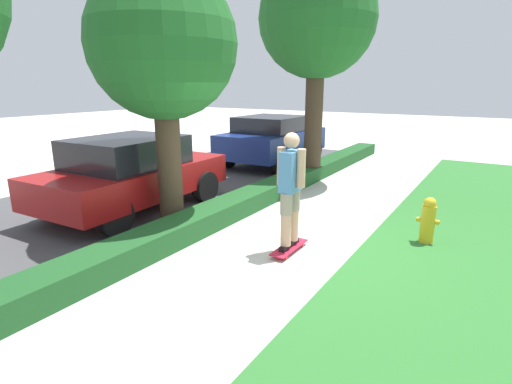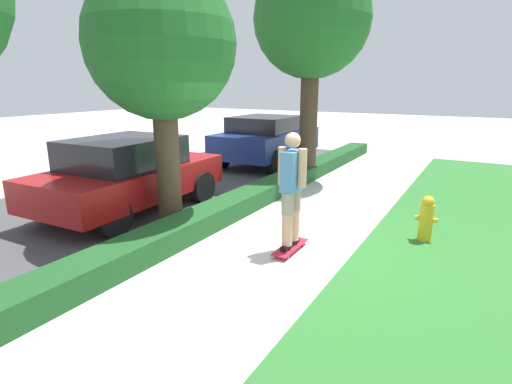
# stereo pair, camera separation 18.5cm
# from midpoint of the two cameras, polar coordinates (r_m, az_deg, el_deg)

# --- Properties ---
(ground_plane) EXTENTS (60.00, 60.00, 0.00)m
(ground_plane) POSITION_cam_midpoint_polar(r_m,az_deg,el_deg) (6.55, 4.42, -7.07)
(ground_plane) COLOR beige
(grass_lawn_strip) EXTENTS (18.49, 4.00, 0.01)m
(grass_lawn_strip) POSITION_cam_midpoint_polar(r_m,az_deg,el_deg) (6.02, 31.62, -11.45)
(grass_lawn_strip) COLOR #2D702D
(grass_lawn_strip) RESTS_ON ground_plane
(street_asphalt) EXTENTS (18.49, 5.00, 0.01)m
(street_asphalt) POSITION_cam_midpoint_polar(r_m,az_deg,el_deg) (9.08, -20.16, -1.58)
(street_asphalt) COLOR #474749
(street_asphalt) RESTS_ON ground_plane
(hedge_row) EXTENTS (18.49, 0.60, 0.36)m
(hedge_row) POSITION_cam_midpoint_polar(r_m,az_deg,el_deg) (7.28, -6.97, -3.33)
(hedge_row) COLOR #1E5123
(hedge_row) RESTS_ON ground_plane
(skateboard) EXTENTS (0.83, 0.24, 0.08)m
(skateboard) POSITION_cam_midpoint_polar(r_m,az_deg,el_deg) (6.16, 4.04, -7.87)
(skateboard) COLOR red
(skateboard) RESTS_ON ground_plane
(skater_person) EXTENTS (0.51, 0.45, 1.73)m
(skater_person) POSITION_cam_midpoint_polar(r_m,az_deg,el_deg) (5.86, 4.21, 0.63)
(skater_person) COLOR black
(skater_person) RESTS_ON skateboard
(tree_mid) EXTENTS (2.43, 2.43, 4.31)m
(tree_mid) POSITION_cam_midpoint_polar(r_m,az_deg,el_deg) (6.97, -14.20, 19.44)
(tree_mid) COLOR #423323
(tree_mid) RESTS_ON ground_plane
(tree_far) EXTENTS (2.86, 2.86, 5.44)m
(tree_far) POSITION_cam_midpoint_polar(r_m,az_deg,el_deg) (10.61, 7.45, 23.02)
(tree_far) COLOR #423323
(tree_far) RESTS_ON ground_plane
(parked_car_middle) EXTENTS (3.93, 2.03, 1.48)m
(parked_car_middle) POSITION_cam_midpoint_polar(r_m,az_deg,el_deg) (8.31, -18.39, 2.54)
(parked_car_middle) COLOR maroon
(parked_car_middle) RESTS_ON ground_plane
(parked_car_rear) EXTENTS (3.88, 2.04, 1.52)m
(parked_car_rear) POSITION_cam_midpoint_polar(r_m,az_deg,el_deg) (12.63, 1.08, 7.59)
(parked_car_rear) COLOR navy
(parked_car_rear) RESTS_ON ground_plane
(fire_hydrant) EXTENTS (0.22, 0.35, 0.76)m
(fire_hydrant) POSITION_cam_midpoint_polar(r_m,az_deg,el_deg) (6.97, 22.45, -3.53)
(fire_hydrant) COLOR gold
(fire_hydrant) RESTS_ON ground_plane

